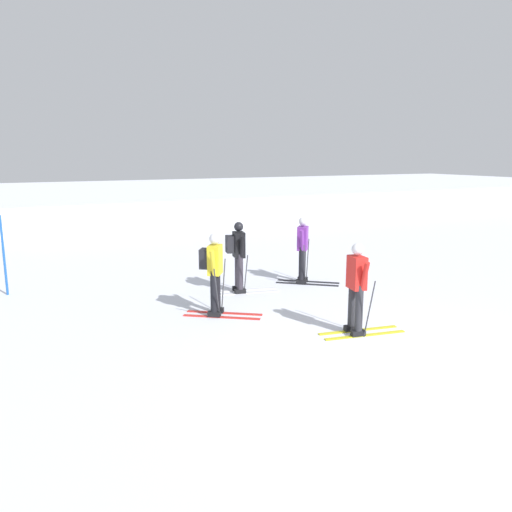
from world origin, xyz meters
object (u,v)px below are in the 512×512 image
Objects in this scene: trail_marker_pole at (4,256)px; skier_yellow at (214,270)px; skier_black at (238,254)px; skier_purple at (303,248)px; skier_red at (357,286)px.

skier_yellow is at bearing -43.27° from trail_marker_pole.
skier_black is at bearing -24.22° from trail_marker_pole.
trail_marker_pole is at bearing 162.69° from skier_purple.
skier_purple is at bearing 73.24° from skier_red.
skier_red is (1.91, -2.19, -0.04)m from skier_yellow.
skier_red is 3.64m from skier_black.
trail_marker_pole is (-3.83, 3.61, -0.01)m from skier_yellow.
skier_yellow is at bearing 131.11° from skier_red.
skier_yellow and skier_red have the same top height.
trail_marker_pole reaches higher than skier_yellow.
trail_marker_pole is (-6.85, 2.13, 0.03)m from skier_purple.
skier_purple is (3.01, 1.47, -0.04)m from skier_yellow.
trail_marker_pole is (-4.98, 2.24, -0.01)m from skier_black.
trail_marker_pole reaches higher than skier_black.
skier_yellow and skier_black have the same top height.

